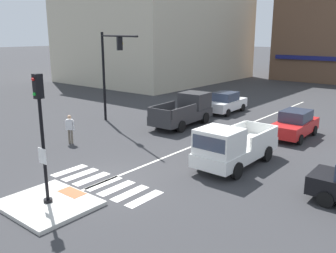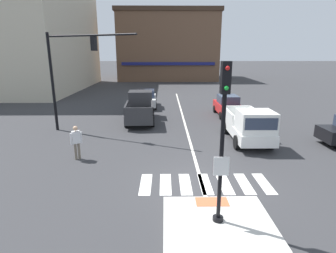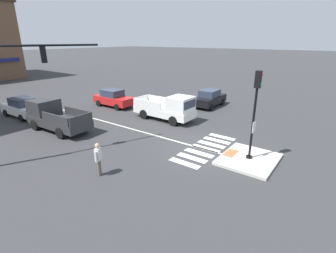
{
  "view_description": "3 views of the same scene",
  "coord_description": "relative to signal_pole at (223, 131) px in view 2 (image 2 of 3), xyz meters",
  "views": [
    {
      "loc": [
        11.17,
        -9.52,
        6.14
      ],
      "look_at": [
        -0.63,
        4.97,
        1.36
      ],
      "focal_mm": 39.3,
      "sensor_mm": 36.0,
      "label": 1
    },
    {
      "loc": [
        -1.59,
        -9.89,
        5.04
      ],
      "look_at": [
        -1.4,
        5.38,
        0.86
      ],
      "focal_mm": 29.22,
      "sensor_mm": 36.0,
      "label": 2
    },
    {
      "loc": [
        -12.52,
        -6.47,
        6.28
      ],
      "look_at": [
        -0.05,
        2.68,
        0.85
      ],
      "focal_mm": 26.88,
      "sensor_mm": 36.0,
      "label": 3
    }
  ],
  "objects": [
    {
      "name": "crosswalk_stripe_d",
      "position": [
        0.0,
        2.66,
        -2.95
      ],
      "size": [
        0.44,
        1.8,
        0.01
      ],
      "primitive_type": "cube",
      "color": "silver",
      "rests_on": "ground"
    },
    {
      "name": "pickup_truck_charcoal_westbound_far",
      "position": [
        -3.43,
        13.08,
        -1.98
      ],
      "size": [
        2.25,
        5.19,
        2.08
      ],
      "color": "#2D2D30",
      "rests_on": "ground"
    },
    {
      "name": "traffic_island",
      "position": [
        0.0,
        0.01,
        -2.88
      ],
      "size": [
        3.27,
        2.8,
        0.15
      ],
      "primitive_type": "cube",
      "color": "beige",
      "rests_on": "ground"
    },
    {
      "name": "car_white_westbound_distant",
      "position": [
        -3.28,
        18.22,
        -2.15
      ],
      "size": [
        1.97,
        4.16,
        1.64
      ],
      "color": "white",
      "rests_on": "ground"
    },
    {
      "name": "signal_pole",
      "position": [
        0.0,
        0.0,
        0.0
      ],
      "size": [
        0.44,
        0.38,
        4.66
      ],
      "color": "black",
      "rests_on": "traffic_island"
    },
    {
      "name": "lane_centre_line",
      "position": [
        -0.12,
        12.74,
        -2.95
      ],
      "size": [
        0.14,
        28.0,
        0.01
      ],
      "primitive_type": "cube",
      "color": "silver",
      "rests_on": "ground"
    },
    {
      "name": "pedestrian_at_curb_left",
      "position": [
        -5.81,
        5.3,
        -1.98
      ],
      "size": [
        0.49,
        0.37,
        1.67
      ],
      "color": "#6B6051",
      "rests_on": "ground"
    },
    {
      "name": "pickup_truck_white_eastbound_mid",
      "position": [
        3.19,
        7.73,
        -1.98
      ],
      "size": [
        2.11,
        5.12,
        2.08
      ],
      "color": "white",
      "rests_on": "ground"
    },
    {
      "name": "tactile_pad_front",
      "position": [
        0.0,
        1.06,
        -2.8
      ],
      "size": [
        1.1,
        0.6,
        0.01
      ],
      "primitive_type": "cube",
      "color": "#DB5B38",
      "rests_on": "traffic_island"
    },
    {
      "name": "crosswalk_stripe_b",
      "position": [
        -1.56,
        2.66,
        -2.95
      ],
      "size": [
        0.44,
        1.8,
        0.01
      ],
      "primitive_type": "cube",
      "color": "silver",
      "rests_on": "ground"
    },
    {
      "name": "traffic_light_mast",
      "position": [
        -7.53,
        9.99,
        1.22
      ],
      "size": [
        5.82,
        2.6,
        6.2
      ],
      "color": "black",
      "rests_on": "ground"
    },
    {
      "name": "crosswalk_stripe_g",
      "position": [
        2.34,
        2.66,
        -2.95
      ],
      "size": [
        0.44,
        1.8,
        0.01
      ],
      "primitive_type": "cube",
      "color": "silver",
      "rests_on": "ground"
    },
    {
      "name": "crosswalk_stripe_a",
      "position": [
        -2.34,
        2.66,
        -2.95
      ],
      "size": [
        0.44,
        1.8,
        0.01
      ],
      "primitive_type": "cube",
      "color": "silver",
      "rests_on": "ground"
    },
    {
      "name": "ground_plane",
      "position": [
        0.0,
        2.74,
        -2.96
      ],
      "size": [
        300.0,
        300.0,
        0.0
      ],
      "primitive_type": "plane",
      "color": "#333335"
    },
    {
      "name": "building_corner_right",
      "position": [
        -21.71,
        31.39,
        6.04
      ],
      "size": [
        18.07,
        22.29,
        17.96
      ],
      "color": "beige",
      "rests_on": "ground"
    },
    {
      "name": "crosswalk_stripe_c",
      "position": [
        -0.78,
        2.66,
        -2.95
      ],
      "size": [
        0.44,
        1.8,
        0.01
      ],
      "primitive_type": "cube",
      "color": "silver",
      "rests_on": "ground"
    },
    {
      "name": "crosswalk_stripe_e",
      "position": [
        0.78,
        2.66,
        -2.95
      ],
      "size": [
        0.44,
        1.8,
        0.01
      ],
      "primitive_type": "cube",
      "color": "silver",
      "rests_on": "ground"
    },
    {
      "name": "crosswalk_stripe_f",
      "position": [
        1.56,
        2.66,
        -2.95
      ],
      "size": [
        0.44,
        1.8,
        0.01
      ],
      "primitive_type": "cube",
      "color": "silver",
      "rests_on": "ground"
    },
    {
      "name": "building_corner_left",
      "position": [
        -0.94,
        47.64,
        3.18
      ],
      "size": [
        18.11,
        14.75,
        12.23
      ],
      "color": "brown",
      "rests_on": "ground"
    },
    {
      "name": "car_red_eastbound_far",
      "position": [
        3.56,
        14.63,
        -2.15
      ],
      "size": [
        1.88,
        4.12,
        1.64
      ],
      "color": "red",
      "rests_on": "ground"
    }
  ]
}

